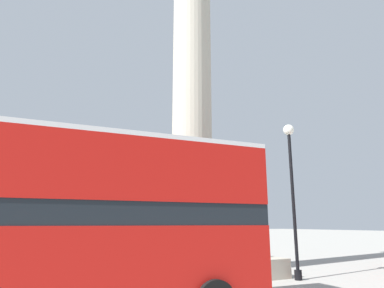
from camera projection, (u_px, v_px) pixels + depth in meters
ground_plane at (192, 275)px, 15.69m from camera, size 200.00×200.00×0.00m
monument_column at (192, 120)px, 17.37m from camera, size 6.25×6.25×21.46m
bus_a at (45, 216)px, 8.10m from camera, size 11.17×3.59×4.45m
street_lamp at (292, 181)px, 15.05m from camera, size 0.48×0.48×6.69m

